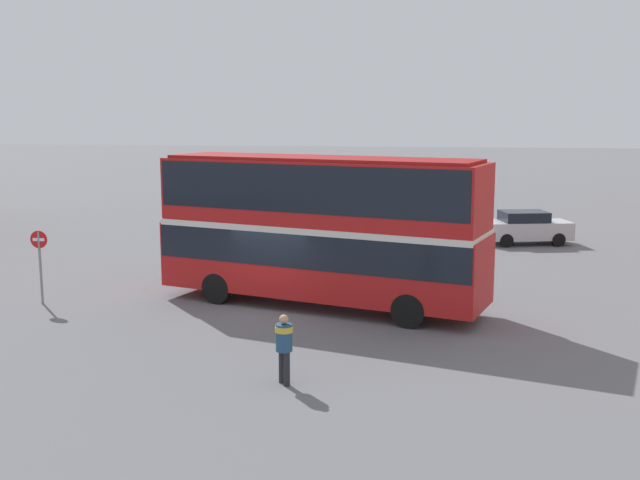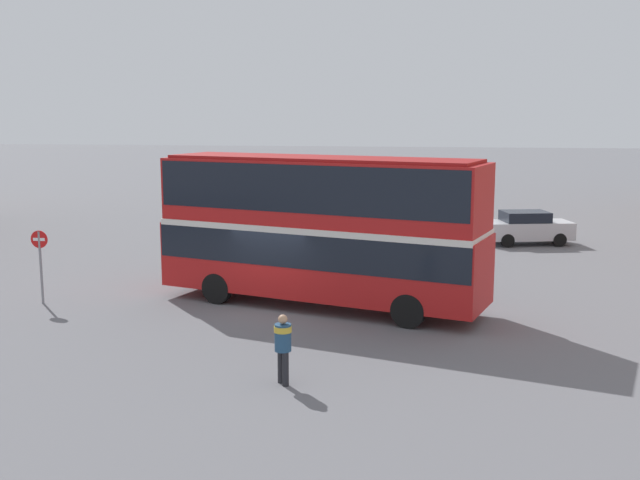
{
  "view_description": "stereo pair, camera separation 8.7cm",
  "coord_description": "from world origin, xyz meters",
  "px_view_note": "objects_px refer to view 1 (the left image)",
  "views": [
    {
      "loc": [
        5.09,
        -22.25,
        6.11
      ],
      "look_at": [
        1.53,
        0.89,
        2.15
      ],
      "focal_mm": 42.0,
      "sensor_mm": 36.0,
      "label": 1
    },
    {
      "loc": [
        5.18,
        -22.24,
        6.11
      ],
      "look_at": [
        1.53,
        0.89,
        2.15
      ],
      "focal_mm": 42.0,
      "sensor_mm": 36.0,
      "label": 2
    }
  ],
  "objects_px": {
    "parked_car_kerb_near": "(526,227)",
    "parked_car_kerb_far": "(383,231)",
    "double_decker_bus": "(320,222)",
    "pedestrian_foreground": "(284,342)",
    "no_entry_sign": "(40,256)"
  },
  "relations": [
    {
      "from": "parked_car_kerb_near",
      "to": "no_entry_sign",
      "type": "height_order",
      "value": "no_entry_sign"
    },
    {
      "from": "double_decker_bus",
      "to": "parked_car_kerb_far",
      "type": "distance_m",
      "value": 10.98
    },
    {
      "from": "parked_car_kerb_far",
      "to": "no_entry_sign",
      "type": "xyz_separation_m",
      "value": [
        -10.26,
        -11.83,
        0.8
      ]
    },
    {
      "from": "no_entry_sign",
      "to": "pedestrian_foreground",
      "type": "bearing_deg",
      "value": -33.1
    },
    {
      "from": "double_decker_bus",
      "to": "parked_car_kerb_near",
      "type": "distance_m",
      "value": 15.33
    },
    {
      "from": "parked_car_kerb_far",
      "to": "no_entry_sign",
      "type": "distance_m",
      "value": 15.68
    },
    {
      "from": "parked_car_kerb_near",
      "to": "parked_car_kerb_far",
      "type": "bearing_deg",
      "value": -174.86
    },
    {
      "from": "parked_car_kerb_near",
      "to": "parked_car_kerb_far",
      "type": "xyz_separation_m",
      "value": [
        -6.63,
        -2.26,
        -0.0
      ]
    },
    {
      "from": "pedestrian_foreground",
      "to": "parked_car_kerb_near",
      "type": "xyz_separation_m",
      "value": [
        7.63,
        20.12,
        -0.21
      ]
    },
    {
      "from": "pedestrian_foreground",
      "to": "no_entry_sign",
      "type": "bearing_deg",
      "value": -70.41
    },
    {
      "from": "pedestrian_foreground",
      "to": "parked_car_kerb_far",
      "type": "xyz_separation_m",
      "value": [
        1.0,
        17.87,
        -0.21
      ]
    },
    {
      "from": "parked_car_kerb_far",
      "to": "parked_car_kerb_near",
      "type": "bearing_deg",
      "value": 9.74
    },
    {
      "from": "double_decker_bus",
      "to": "no_entry_sign",
      "type": "distance_m",
      "value": 9.13
    },
    {
      "from": "pedestrian_foreground",
      "to": "parked_car_kerb_far",
      "type": "relative_size",
      "value": 0.39
    },
    {
      "from": "double_decker_bus",
      "to": "pedestrian_foreground",
      "type": "relative_size",
      "value": 6.61
    }
  ]
}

